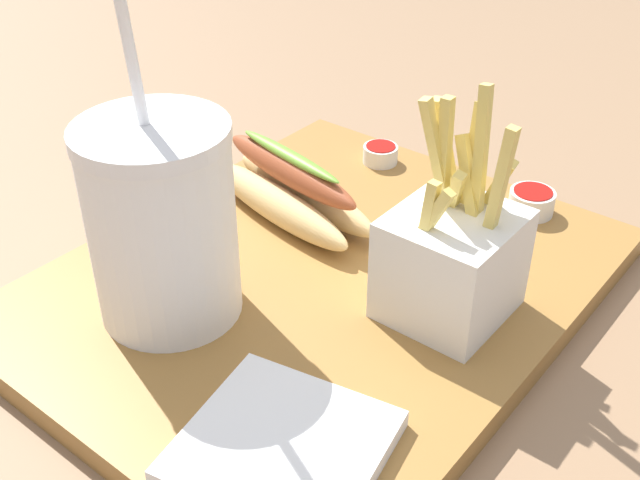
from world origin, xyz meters
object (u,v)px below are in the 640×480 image
object	(u,v)px
ketchup_cup_1	(532,201)
ketchup_cup_2	(380,153)
fries_basket	(452,258)
napkin_stack	(283,447)
hot_dog_1	(290,191)
soda_cup	(162,223)

from	to	relation	value
ketchup_cup_1	ketchup_cup_2	distance (m)	0.15
fries_basket	ketchup_cup_2	size ratio (longest dim) A/B	4.96
fries_basket	napkin_stack	world-z (taller)	fries_basket
hot_dog_1	napkin_stack	bearing A→B (deg)	39.51
hot_dog_1	napkin_stack	xyz separation A→B (m)	(0.20, 0.16, -0.02)
ketchup_cup_1	napkin_stack	xyz separation A→B (m)	(0.32, 0.01, -0.01)
ketchup_cup_1	hot_dog_1	bearing A→B (deg)	-50.55
soda_cup	fries_basket	size ratio (longest dim) A/B	1.44
hot_dog_1	ketchup_cup_1	distance (m)	0.20
ketchup_cup_2	napkin_stack	distance (m)	0.35
ketchup_cup_1	napkin_stack	distance (m)	0.32
ketchup_cup_2	ketchup_cup_1	bearing A→B (deg)	91.95
ketchup_cup_1	ketchup_cup_2	world-z (taller)	ketchup_cup_1
soda_cup	ketchup_cup_2	distance (m)	0.27
fries_basket	ketchup_cup_2	xyz separation A→B (m)	(-0.15, -0.16, -0.03)
soda_cup	fries_basket	xyz separation A→B (m)	(-0.12, 0.15, -0.03)
hot_dog_1	ketchup_cup_2	size ratio (longest dim) A/B	5.50
hot_dog_1	ketchup_cup_1	xyz separation A→B (m)	(-0.13, 0.15, -0.01)
fries_basket	napkin_stack	bearing A→B (deg)	-1.04
fries_basket	hot_dog_1	bearing A→B (deg)	-99.32
napkin_stack	fries_basket	bearing A→B (deg)	178.96
ketchup_cup_2	napkin_stack	size ratio (longest dim) A/B	0.30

